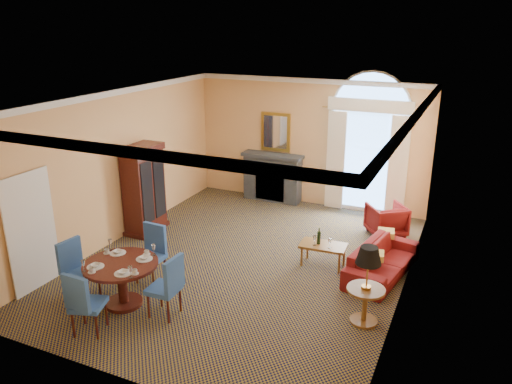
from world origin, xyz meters
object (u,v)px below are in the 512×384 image
at_px(sofa, 382,261).
at_px(armchair, 386,220).
at_px(dining_table, 121,274).
at_px(coffee_table, 323,246).
at_px(side_table, 367,275).
at_px(armoire, 144,191).

relative_size(sofa, armchair, 2.58).
height_order(dining_table, armchair, dining_table).
relative_size(coffee_table, side_table, 0.71).
bearing_deg(sofa, armoire, 100.98).
distance_m(armoire, armchair, 5.41).
relative_size(sofa, side_table, 1.56).
xyz_separation_m(dining_table, sofa, (3.74, 2.82, -0.28)).
bearing_deg(sofa, side_table, -168.14).
height_order(dining_table, coffee_table, dining_table).
xyz_separation_m(armoire, side_table, (5.32, -1.60, -0.13)).
relative_size(armchair, coffee_table, 0.85).
bearing_deg(armchair, sofa, 61.69).
distance_m(coffee_table, side_table, 2.01).
distance_m(armoire, dining_table, 3.17).
bearing_deg(armoire, armchair, 21.81).
height_order(armchair, coffee_table, coffee_table).
bearing_deg(coffee_table, armchair, 63.90).
bearing_deg(armoire, coffee_table, -0.31).
xyz_separation_m(sofa, armchair, (-0.28, 1.92, 0.06)).
relative_size(dining_table, sofa, 0.62).
bearing_deg(coffee_table, armoire, 176.14).
height_order(sofa, coffee_table, coffee_table).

